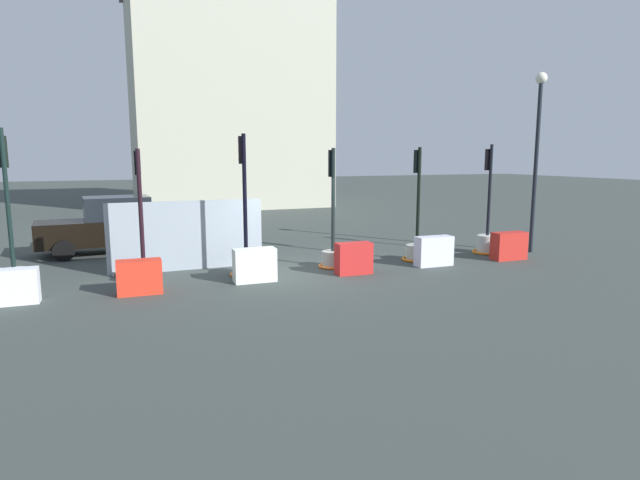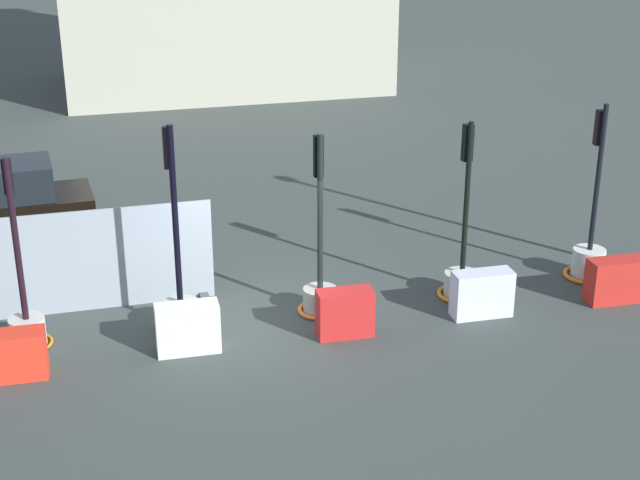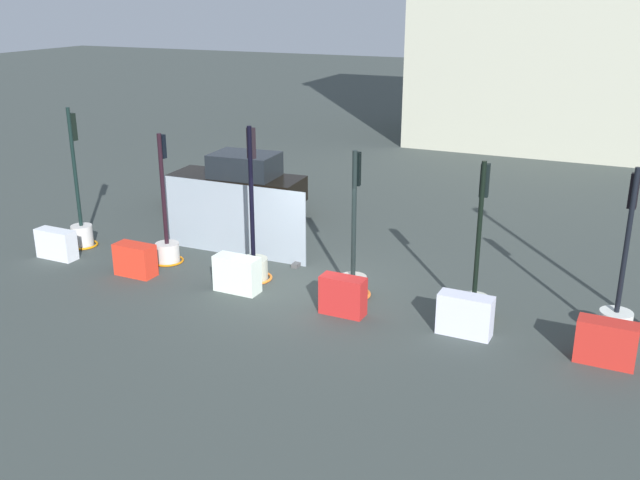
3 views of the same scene
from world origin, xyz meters
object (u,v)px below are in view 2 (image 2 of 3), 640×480
Objects in this scene: construction_barrier_1 at (14,355)px; traffic_light_5 at (589,252)px; traffic_light_2 at (180,299)px; construction_barrier_4 at (482,294)px; traffic_light_3 at (320,284)px; construction_barrier_3 at (345,313)px; construction_barrier_2 at (188,328)px; traffic_light_1 at (26,315)px; construction_barrier_5 at (615,280)px; traffic_light_4 at (462,270)px.

traffic_light_5 is at bearing 6.02° from construction_barrier_1.
traffic_light_2 is 3.37× the size of construction_barrier_4.
traffic_light_5 is 2.92m from construction_barrier_4.
traffic_light_3 is 1.02m from construction_barrier_3.
construction_barrier_2 and construction_barrier_3 have the same top height.
construction_barrier_1 is at bearing -98.86° from traffic_light_1.
construction_barrier_1 is 0.93× the size of construction_barrier_5.
traffic_light_4 reaches higher than construction_barrier_2.
traffic_light_1 is 3.10× the size of construction_barrier_2.
traffic_light_3 is 3.05× the size of construction_barrier_4.
construction_barrier_2 is at bearing -172.98° from traffic_light_5.
traffic_light_5 is (8.00, 0.18, -0.06)m from traffic_light_2.
construction_barrier_2 reaches higher than construction_barrier_5.
construction_barrier_2 is 0.97× the size of construction_barrier_4.
traffic_light_5 is (5.48, 0.13, -0.03)m from traffic_light_3.
traffic_light_1 is 3.05× the size of construction_barrier_5.
construction_barrier_4 is (-2.73, -1.03, -0.10)m from traffic_light_5.
traffic_light_4 is (7.81, -0.11, -0.03)m from traffic_light_1.
construction_barrier_3 is at bearing 0.01° from construction_barrier_1.
construction_barrier_2 is at bearing 3.11° from construction_barrier_1.
traffic_light_5 is 10.78m from construction_barrier_1.
construction_barrier_2 is (0.02, -0.80, -0.17)m from traffic_light_2.
construction_barrier_5 is (7.89, -0.94, -0.17)m from traffic_light_2.
construction_barrier_4 is at bearing -159.26° from traffic_light_5.
construction_barrier_4 is (7.99, 0.10, 0.03)m from construction_barrier_1.
traffic_light_3 is at bearing 169.52° from construction_barrier_5.
construction_barrier_1 is (-2.73, -0.95, -0.20)m from traffic_light_2.
traffic_light_5 is (2.75, 0.17, -0.01)m from traffic_light_4.
construction_barrier_1 is at bearing -160.81° from traffic_light_2.
construction_barrier_3 is (0.17, -1.00, -0.14)m from traffic_light_3.
construction_barrier_1 is at bearing -176.89° from construction_barrier_2.
construction_barrier_3 is 2.58m from construction_barrier_4.
construction_barrier_1 is 0.91× the size of construction_barrier_4.
construction_barrier_5 is (5.38, -1.00, -0.14)m from traffic_light_3.
construction_barrier_3 is at bearing -80.59° from traffic_light_3.
construction_barrier_1 is at bearing -169.18° from traffic_light_3.
traffic_light_2 is at bearing 160.54° from construction_barrier_3.
construction_barrier_3 is at bearing -19.46° from traffic_light_2.
construction_barrier_1 is at bearing -173.13° from traffic_light_4.
construction_barrier_4 is at bearing -7.08° from traffic_light_1.
traffic_light_2 is 2.52m from traffic_light_3.
traffic_light_4 is at bearing -176.45° from traffic_light_5.
traffic_light_1 is 5.07m from traffic_light_3.
traffic_light_4 is 2.81m from construction_barrier_5.
construction_barrier_1 is at bearing -173.98° from traffic_light_5.
traffic_light_2 is 3.77× the size of construction_barrier_3.
traffic_light_1 is at bearing 174.20° from construction_barrier_5.
traffic_light_2 is at bearing -178.78° from traffic_light_3.
traffic_light_4 is 3.45× the size of construction_barrier_3.
construction_barrier_2 is at bearing -171.18° from traffic_light_4.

